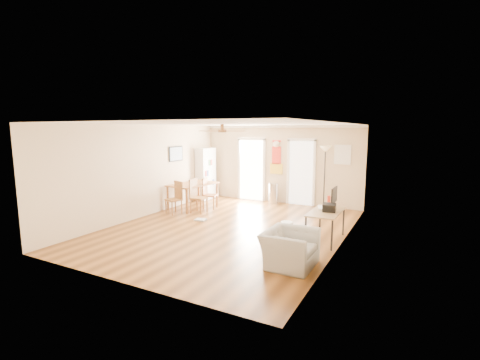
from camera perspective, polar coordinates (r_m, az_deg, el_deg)
The scene contains 29 objects.
floor at distance 8.68m, azimuth -1.86°, elevation -8.05°, with size 7.00×7.00×0.00m, color brown.
ceiling at distance 8.32m, azimuth -1.95°, elevation 9.38°, with size 5.50×7.00×0.00m, color silver, non-canonical shape.
wall_back at distance 11.55m, azimuth 6.71°, elevation 2.62°, with size 5.50×0.04×2.60m, color beige, non-canonical shape.
wall_front at distance 5.68m, azimuth -19.67°, elevation -3.92°, with size 5.50×0.04×2.60m, color beige, non-canonical shape.
wall_left at distance 10.04m, azimuth -15.69°, elevation 1.48°, with size 0.04×7.00×2.60m, color beige, non-canonical shape.
wall_right at distance 7.45m, azimuth 16.82°, elevation -0.91°, with size 0.04×7.00×2.60m, color beige, non-canonical shape.
crown_molding at distance 8.32m, azimuth -1.95°, elevation 9.10°, with size 5.50×7.00×0.08m, color white, non-canonical shape.
kitchen_doorway at distance 11.98m, azimuth 1.97°, elevation 1.68°, with size 0.90×0.10×2.10m, color white, non-canonical shape.
bathroom_doorway at distance 11.32m, azimuth 10.20°, elevation 1.15°, with size 0.80×0.10×2.10m, color white, non-canonical shape.
wall_decal at distance 11.56m, azimuth 6.11°, elevation 3.87°, with size 0.46×0.03×1.10m, color red.
ac_grille at distance 10.93m, azimuth 16.79°, elevation 4.09°, with size 0.50×0.04×0.60m, color white.
framed_poster at distance 11.04m, azimuth -10.68°, elevation 4.34°, with size 0.04×0.66×0.48m, color black.
ceiling_fan at distance 8.06m, azimuth -3.01°, elevation 8.19°, with size 1.24×1.24×0.20m, color #593819, non-canonical shape.
bookshelf at distance 12.16m, azimuth -5.77°, elevation 1.06°, with size 0.36×0.82×1.81m, color silver, non-canonical shape.
dining_table at distance 10.94m, azimuth -7.83°, elevation -2.58°, with size 0.92×1.54×0.77m, color #A56A35, non-canonical shape.
dining_chair_right_a at distance 10.74m, azimuth -5.00°, elevation -2.27°, with size 0.39×0.39×0.95m, color #9F6033, non-canonical shape.
dining_chair_right_b at distance 10.21m, azimuth -6.93°, elevation -2.70°, with size 0.41×0.41×1.00m, color brown, non-canonical shape.
dining_chair_near at distance 10.21m, azimuth -11.06°, elevation -2.96°, with size 0.39×0.39×0.95m, color #9C6532, non-canonical shape.
trash_can at distance 11.48m, azimuth 5.61°, elevation -2.23°, with size 0.32×0.32×0.69m, color silver.
torchiere_lamp at distance 10.88m, azimuth 13.95°, elevation 0.39°, with size 0.37×0.37×1.97m, color black, non-canonical shape.
computer_desk at distance 7.89m, azimuth 14.12°, elevation -7.44°, with size 0.63×1.27×0.68m, color #A07C57, non-canonical shape.
imac at distance 8.10m, azimuth 15.49°, elevation -2.88°, with size 0.07×0.52×0.48m, color black, non-canonical shape.
keyboard at distance 8.10m, azimuth 13.40°, elevation -4.47°, with size 0.12×0.38×0.01m, color white.
printer at distance 7.79m, azimuth 14.73°, elevation -4.48°, with size 0.28×0.32×0.17m, color black.
orange_bottle at distance 8.37m, azimuth 14.64°, elevation -3.35°, with size 0.08×0.08×0.23m, color red.
wastebasket_a at distance 8.15m, azimuth 7.80°, elevation -8.05°, with size 0.28×0.28×0.32m, color white.
wastebasket_b at distance 7.63m, azimuth 9.17°, elevation -9.33°, with size 0.26×0.26×0.30m, color white.
floor_cloth at distance 9.42m, azimuth -6.63°, elevation -6.64°, with size 0.29×0.23×0.04m, color #A3A49E.
armchair at distance 6.39m, azimuth 8.31°, elevation -11.24°, with size 1.00×0.87×0.65m, color #A5A49F.
Camera 1 is at (4.11, -7.23, 2.47)m, focal length 25.48 mm.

